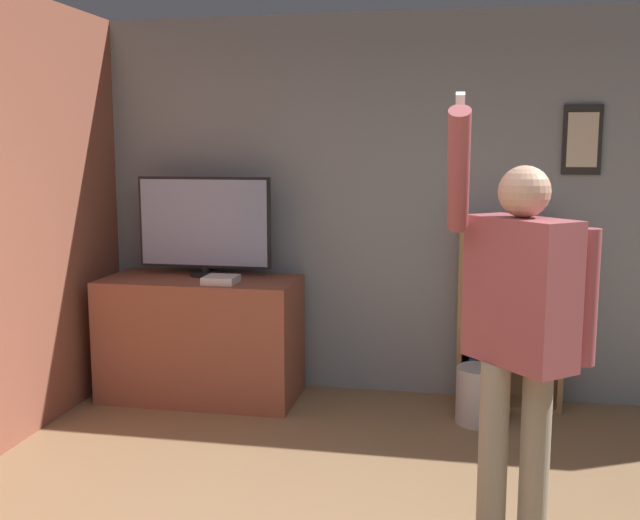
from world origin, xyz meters
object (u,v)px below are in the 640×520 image
(game_console, at_px, (221,280))
(bookshelf, at_px, (499,321))
(person, at_px, (519,320))
(waste_bin, at_px, (480,395))
(television, at_px, (204,225))

(game_console, xyz_separation_m, bookshelf, (1.86, 0.38, -0.30))
(person, bearing_deg, bookshelf, 138.72)
(person, relative_size, waste_bin, 5.39)
(television, xyz_separation_m, bookshelf, (2.07, 0.12, -0.64))
(television, distance_m, person, 2.74)
(television, height_order, waste_bin, television)
(television, bearing_deg, person, -41.11)
(television, xyz_separation_m, person, (2.06, -1.80, -0.18))
(television, relative_size, bookshelf, 0.78)
(game_console, distance_m, person, 2.41)
(game_console, bearing_deg, waste_bin, 0.01)
(television, distance_m, bookshelf, 2.16)
(bookshelf, bearing_deg, person, -90.22)
(television, distance_m, waste_bin, 2.22)
(person, height_order, waste_bin, person)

